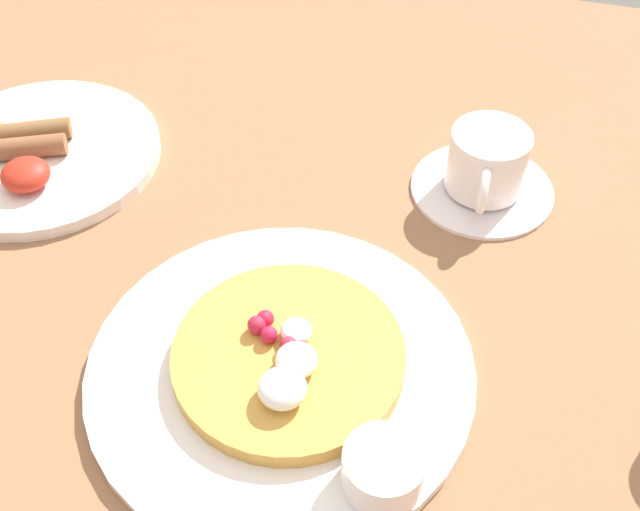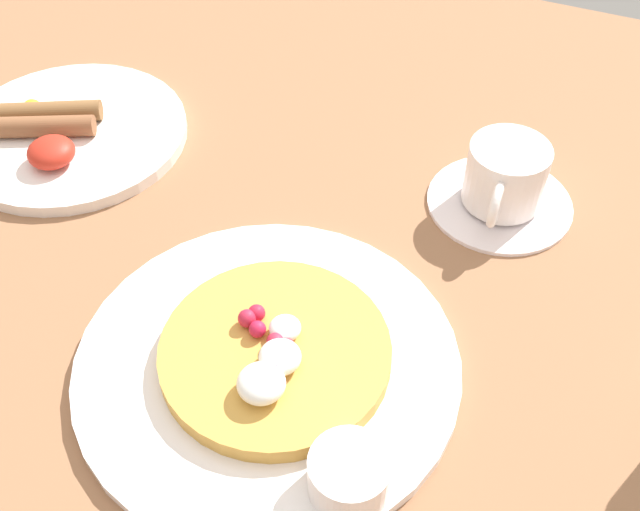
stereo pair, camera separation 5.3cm
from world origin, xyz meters
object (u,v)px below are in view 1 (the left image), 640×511
(syrup_ramekin, at_px, (383,469))
(coffee_cup, at_px, (488,161))
(breakfast_plate, at_px, (41,154))
(coffee_saucer, at_px, (482,187))
(pancake_plate, at_px, (281,369))

(syrup_ramekin, bearing_deg, coffee_cup, 85.67)
(coffee_cup, bearing_deg, breakfast_plate, -170.60)
(coffee_saucer, distance_m, coffee_cup, 0.03)
(pancake_plate, xyz_separation_m, coffee_cup, (0.12, 0.25, 0.03))
(pancake_plate, height_order, breakfast_plate, breakfast_plate)
(breakfast_plate, height_order, coffee_cup, coffee_cup)
(syrup_ramekin, xyz_separation_m, coffee_cup, (0.02, 0.32, 0.01))
(breakfast_plate, distance_m, coffee_saucer, 0.43)
(syrup_ramekin, relative_size, coffee_cup, 0.54)
(breakfast_plate, bearing_deg, syrup_ramekin, -32.03)
(pancake_plate, distance_m, syrup_ramekin, 0.12)
(coffee_saucer, bearing_deg, breakfast_plate, -170.37)
(coffee_cup, bearing_deg, syrup_ramekin, -94.33)
(syrup_ramekin, relative_size, coffee_saucer, 0.41)
(syrup_ramekin, height_order, coffee_cup, coffee_cup)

